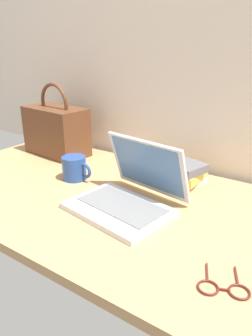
{
  "coord_description": "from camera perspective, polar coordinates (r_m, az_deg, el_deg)",
  "views": [
    {
      "loc": [
        0.54,
        -0.77,
        0.52
      ],
      "look_at": [
        0.02,
        0.0,
        0.15
      ],
      "focal_mm": 33.69,
      "sensor_mm": 36.0,
      "label": 1
    }
  ],
  "objects": [
    {
      "name": "desk",
      "position": [
        1.07,
        -0.8,
        -6.55
      ],
      "size": [
        1.6,
        0.76,
        0.03
      ],
      "color": "tan",
      "rests_on": "ground"
    },
    {
      "name": "laptop",
      "position": [
        1.0,
        0.5,
        -4.66
      ],
      "size": [
        0.35,
        0.33,
        0.21
      ],
      "color": "silver",
      "rests_on": "desk"
    },
    {
      "name": "coffee_mug",
      "position": [
        1.22,
        -9.26,
        0.04
      ],
      "size": [
        0.13,
        0.09,
        0.09
      ],
      "color": "#26478C",
      "rests_on": "desk"
    },
    {
      "name": "eyeglasses",
      "position": [
        0.75,
        17.21,
        -20.06
      ],
      "size": [
        0.12,
        0.13,
        0.01
      ],
      "color": "#591E19",
      "rests_on": "desk"
    },
    {
      "name": "handbag",
      "position": [
        1.51,
        -12.49,
        6.75
      ],
      "size": [
        0.31,
        0.19,
        0.33
      ],
      "color": "#59331E",
      "rests_on": "desk"
    },
    {
      "name": "book_stack",
      "position": [
        1.2,
        9.25,
        -0.59
      ],
      "size": [
        0.23,
        0.19,
        0.08
      ],
      "color": "silver",
      "rests_on": "desk"
    }
  ]
}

